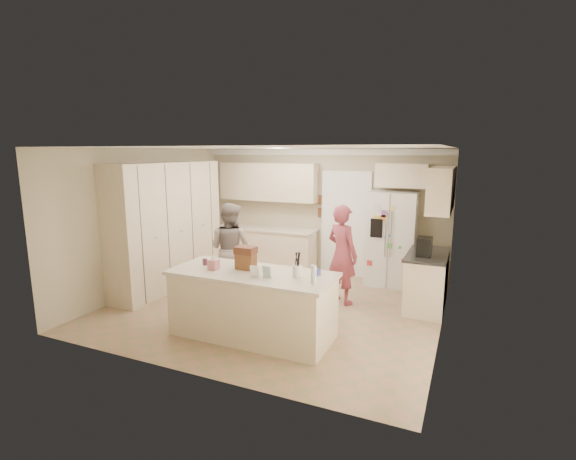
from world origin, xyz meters
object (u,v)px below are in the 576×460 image
at_px(refrigerator, 391,239).
at_px(teen_boy, 230,249).
at_px(dollhouse_body, 246,261).
at_px(tissue_box, 214,264).
at_px(coffee_maker, 424,247).
at_px(teen_girl, 342,254).
at_px(island_base, 253,306).
at_px(utensil_crock, 297,271).

xyz_separation_m(refrigerator, teen_boy, (-2.55, -1.71, -0.07)).
distance_m(dollhouse_body, teen_boy, 1.72).
bearing_deg(tissue_box, coffee_maker, 37.57).
height_order(refrigerator, teen_girl, refrigerator).
height_order(coffee_maker, teen_girl, teen_girl).
xyz_separation_m(teen_boy, teen_girl, (1.97, 0.36, 0.01)).
xyz_separation_m(dollhouse_body, teen_boy, (-1.07, 1.32, -0.21)).
bearing_deg(teen_girl, refrigerator, -86.76).
relative_size(island_base, tissue_box, 15.71).
height_order(tissue_box, teen_boy, teen_boy).
bearing_deg(tissue_box, utensil_crock, 7.13).
relative_size(refrigerator, teen_girl, 1.07).
distance_m(coffee_maker, teen_boy, 3.32).
bearing_deg(refrigerator, teen_girl, -114.57).
bearing_deg(refrigerator, island_base, -114.40).
bearing_deg(island_base, dollhouse_body, 146.31).
relative_size(island_base, teen_girl, 1.31).
relative_size(utensil_crock, teen_girl, 0.09).
bearing_deg(dollhouse_body, coffee_maker, 39.29).
bearing_deg(refrigerator, tissue_box, -121.59).
relative_size(tissue_box, teen_boy, 0.08).
height_order(dollhouse_body, teen_boy, teen_boy).
bearing_deg(coffee_maker, teen_girl, -174.71).
height_order(refrigerator, tissue_box, refrigerator).
relative_size(refrigerator, island_base, 0.82).
bearing_deg(island_base, tissue_box, -169.70).
xyz_separation_m(coffee_maker, tissue_box, (-2.60, -2.00, -0.07)).
height_order(refrigerator, coffee_maker, refrigerator).
distance_m(island_base, teen_girl, 1.97).
relative_size(coffee_maker, dollhouse_body, 1.15).
distance_m(coffee_maker, dollhouse_body, 2.84).
bearing_deg(teen_girl, tissue_box, 81.73).
xyz_separation_m(island_base, tissue_box, (-0.55, -0.10, 0.56)).
bearing_deg(island_base, coffee_maker, 42.83).
relative_size(coffee_maker, island_base, 0.14).
height_order(tissue_box, dollhouse_body, dollhouse_body).
bearing_deg(teen_boy, utensil_crock, 146.10).
bearing_deg(refrigerator, utensil_crock, -103.83).
xyz_separation_m(refrigerator, tissue_box, (-1.88, -3.23, 0.10)).
distance_m(island_base, utensil_crock, 0.86).
distance_m(refrigerator, teen_girl, 1.47).
bearing_deg(utensil_crock, island_base, -175.60).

